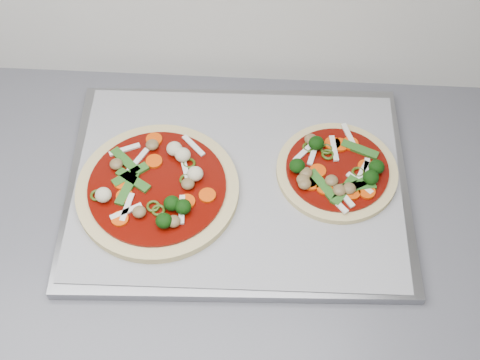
{
  "coord_description": "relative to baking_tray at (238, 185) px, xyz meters",
  "views": [
    {
      "loc": [
        -0.55,
        0.79,
        1.74
      ],
      "look_at": [
        -0.58,
        1.36,
        0.93
      ],
      "focal_mm": 50.0,
      "sensor_mm": 36.0,
      "label": 1
    }
  ],
  "objects": [
    {
      "name": "pizza_left",
      "position": [
        -0.12,
        -0.03,
        0.02
      ],
      "size": [
        0.3,
        0.3,
        0.04
      ],
      "rotation": [
        0.0,
        0.0,
        0.26
      ],
      "color": "#D4BB7A",
      "rests_on": "parchment"
    },
    {
      "name": "parchment",
      "position": [
        0.0,
        0.0,
        0.01
      ],
      "size": [
        0.5,
        0.37,
        0.0
      ],
      "primitive_type": "cube",
      "rotation": [
        0.0,
        0.0,
        0.02
      ],
      "color": "#99999F",
      "rests_on": "baking_tray"
    },
    {
      "name": "baking_tray",
      "position": [
        0.0,
        0.0,
        0.0
      ],
      "size": [
        0.53,
        0.4,
        0.02
      ],
      "primitive_type": "cube",
      "rotation": [
        0.0,
        0.0,
        0.04
      ],
      "color": "gray",
      "rests_on": "countertop"
    },
    {
      "name": "pizza_right",
      "position": [
        0.15,
        0.02,
        0.02
      ],
      "size": [
        0.25,
        0.25,
        0.03
      ],
      "rotation": [
        0.0,
        0.0,
        0.47
      ],
      "color": "#D4BB7A",
      "rests_on": "parchment"
    }
  ]
}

